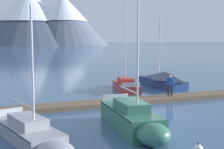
# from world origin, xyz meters

# --- Properties ---
(ground_plane) EXTENTS (700.00, 700.00, 0.00)m
(ground_plane) POSITION_xyz_m (0.00, 0.00, 0.00)
(ground_plane) COLOR #38567A
(mountain_shoulder_ridge) EXTENTS (86.19, 86.19, 38.24)m
(mountain_shoulder_ridge) POSITION_xyz_m (24.61, 222.32, 20.50)
(mountain_shoulder_ridge) COLOR #424C60
(mountain_shoulder_ridge) RESTS_ON ground
(mountain_east_summit) EXTENTS (64.79, 64.79, 36.14)m
(mountain_east_summit) POSITION_xyz_m (46.29, 211.63, 19.26)
(mountain_east_summit) COLOR slate
(mountain_east_summit) RESTS_ON ground
(dock) EXTENTS (20.22, 2.01, 0.30)m
(dock) POSITION_xyz_m (0.00, 4.00, 0.15)
(dock) COLOR brown
(dock) RESTS_ON ground
(sailboat_nearest_berth) EXTENTS (3.16, 6.96, 6.34)m
(sailboat_nearest_berth) POSITION_xyz_m (-7.64, -2.66, 0.46)
(sailboat_nearest_berth) COLOR #93939E
(sailboat_nearest_berth) RESTS_ON ground
(sailboat_second_berth) EXTENTS (2.32, 6.65, 7.20)m
(sailboat_second_berth) POSITION_xyz_m (-2.40, -2.83, 0.66)
(sailboat_second_berth) COLOR #336B56
(sailboat_second_berth) RESTS_ON ground
(sailboat_mid_dock_port) EXTENTS (3.01, 6.23, 8.23)m
(sailboat_mid_dock_port) POSITION_xyz_m (2.94, 9.93, 0.49)
(sailboat_mid_dock_port) COLOR #B2332D
(sailboat_mid_dock_port) RESTS_ON ground
(sailboat_mid_dock_starboard) EXTENTS (2.32, 7.81, 6.95)m
(sailboat_mid_dock_starboard) POSITION_xyz_m (7.06, 10.24, 0.75)
(sailboat_mid_dock_starboard) COLOR navy
(sailboat_mid_dock_starboard) RESTS_ON ground
(person_on_dock) EXTENTS (0.45, 0.44, 1.69)m
(person_on_dock) POSITION_xyz_m (4.14, 3.95, 1.26)
(person_on_dock) COLOR #232328
(person_on_dock) RESTS_ON dock
(mooring_buoy_inner_mooring) EXTENTS (0.43, 0.43, 0.51)m
(mooring_buoy_inner_mooring) POSITION_xyz_m (-1.37, -6.89, 0.21)
(mooring_buoy_inner_mooring) COLOR white
(mooring_buoy_inner_mooring) RESTS_ON ground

